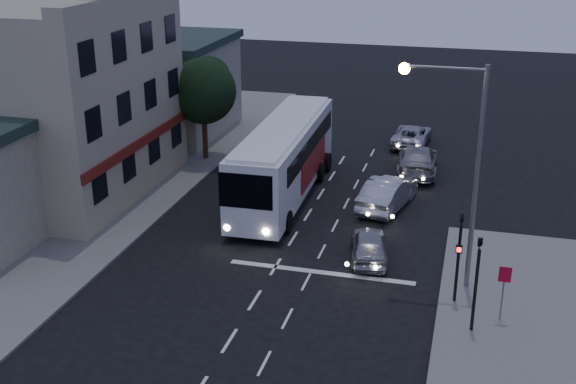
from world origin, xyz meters
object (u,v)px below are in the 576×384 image
(car_sedan_c, at_px, (412,135))
(street_tree, at_px, (203,88))
(car_sedan_a, at_px, (388,193))
(traffic_signal_main, at_px, (459,247))
(regulatory_sign, at_px, (504,285))
(tour_bus, at_px, (284,157))
(car_sedan_b, at_px, (417,160))
(traffic_signal_side, at_px, (477,273))
(streetlight, at_px, (461,152))
(car_suv, at_px, (369,245))

(car_sedan_c, distance_m, street_tree, 14.08)
(car_sedan_c, bearing_deg, car_sedan_a, 91.96)
(car_sedan_c, relative_size, traffic_signal_main, 1.18)
(car_sedan_c, height_order, traffic_signal_main, traffic_signal_main)
(traffic_signal_main, relative_size, regulatory_sign, 1.86)
(car_sedan_a, xyz_separation_m, traffic_signal_main, (3.87, -9.19, 1.60))
(tour_bus, height_order, car_sedan_b, tour_bus)
(car_sedan_a, relative_size, traffic_signal_main, 1.22)
(tour_bus, height_order, traffic_signal_side, traffic_signal_side)
(traffic_signal_side, bearing_deg, street_tree, 135.50)
(car_sedan_b, distance_m, streetlight, 14.81)
(car_sedan_b, height_order, street_tree, street_tree)
(car_sedan_c, height_order, street_tree, street_tree)
(streetlight, bearing_deg, traffic_signal_side, -74.30)
(car_suv, relative_size, traffic_signal_main, 0.95)
(car_sedan_c, height_order, regulatory_sign, regulatory_sign)
(car_sedan_c, bearing_deg, traffic_signal_side, 103.65)
(car_sedan_a, bearing_deg, traffic_signal_side, 123.78)
(traffic_signal_main, xyz_separation_m, traffic_signal_side, (0.70, -1.98, 0.00))
(car_suv, xyz_separation_m, car_sedan_b, (0.93, 12.10, 0.14))
(street_tree, bearing_deg, car_sedan_c, 27.56)
(tour_bus, height_order, traffic_signal_main, traffic_signal_main)
(street_tree, bearing_deg, car_sedan_a, -22.96)
(tour_bus, xyz_separation_m, traffic_signal_main, (9.46, -9.46, 0.24))
(streetlight, bearing_deg, car_sedan_c, 100.49)
(traffic_signal_side, bearing_deg, car_sedan_a, 112.25)
(car_sedan_a, distance_m, car_sedan_b, 6.01)
(streetlight, bearing_deg, regulatory_sign, -51.25)
(tour_bus, bearing_deg, traffic_signal_side, -49.74)
(streetlight, bearing_deg, street_tree, 140.49)
(tour_bus, relative_size, regulatory_sign, 5.99)
(car_sedan_a, bearing_deg, car_sedan_c, -78.87)
(car_sedan_b, bearing_deg, traffic_signal_side, 98.08)
(tour_bus, distance_m, car_sedan_c, 12.52)
(car_sedan_b, xyz_separation_m, traffic_signal_side, (3.61, -17.10, 1.62))
(regulatory_sign, height_order, streetlight, streetlight)
(regulatory_sign, bearing_deg, tour_bus, 136.81)
(car_suv, xyz_separation_m, car_sedan_c, (0.06, 17.49, 0.01))
(traffic_signal_main, distance_m, street_tree, 21.38)
(tour_bus, relative_size, car_sedan_b, 2.39)
(car_sedan_a, relative_size, car_sedan_c, 1.03)
(traffic_signal_side, xyz_separation_m, street_tree, (-16.51, 16.22, 2.08))
(car_suv, distance_m, car_sedan_b, 12.14)
(car_suv, relative_size, car_sedan_c, 0.81)
(car_sedan_b, height_order, streetlight, streetlight)
(traffic_signal_main, bearing_deg, car_sedan_a, 112.83)
(regulatory_sign, bearing_deg, car_suv, 143.95)
(car_suv, distance_m, street_tree, 16.84)
(traffic_signal_side, bearing_deg, car_suv, 132.28)
(car_sedan_b, distance_m, regulatory_sign, 16.81)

